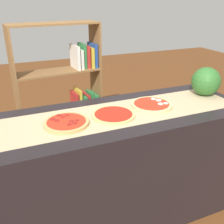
{
  "coord_description": "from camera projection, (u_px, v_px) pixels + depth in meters",
  "views": [
    {
      "loc": [
        -0.64,
        -1.53,
        1.67
      ],
      "look_at": [
        0.0,
        0.0,
        0.93
      ],
      "focal_mm": 41.47,
      "sensor_mm": 36.0,
      "label": 1
    }
  ],
  "objects": [
    {
      "name": "bookshelf",
      "position": [
        70.0,
        92.0,
        2.84
      ],
      "size": [
        0.92,
        0.37,
        1.44
      ],
      "color": "brown",
      "rests_on": "ground_plane"
    },
    {
      "name": "watermelon",
      "position": [
        206.0,
        81.0,
        2.14
      ],
      "size": [
        0.24,
        0.24,
        0.24
      ],
      "primitive_type": "sphere",
      "color": "#2D6628",
      "rests_on": "counter"
    },
    {
      "name": "pizza_plain_1",
      "position": [
        113.0,
        115.0,
        1.8
      ],
      "size": [
        0.3,
        0.3,
        0.02
      ],
      "color": "#DBB26B",
      "rests_on": "parchment_paper"
    },
    {
      "name": "counter",
      "position": [
        112.0,
        168.0,
        2.01
      ],
      "size": [
        2.07,
        0.7,
        0.91
      ],
      "primitive_type": "cube",
      "color": "black",
      "rests_on": "ground_plane"
    },
    {
      "name": "pizza_mozzarella_2",
      "position": [
        151.0,
        105.0,
        1.96
      ],
      "size": [
        0.31,
        0.31,
        0.03
      ],
      "color": "#E5C17F",
      "rests_on": "parchment_paper"
    },
    {
      "name": "parchment_paper",
      "position": [
        112.0,
        114.0,
        1.82
      ],
      "size": [
        1.93,
        0.43,
        0.0
      ],
      "primitive_type": "cube",
      "color": "tan",
      "rests_on": "counter"
    },
    {
      "name": "pizza_pepperoni_0",
      "position": [
        66.0,
        123.0,
        1.68
      ],
      "size": [
        0.29,
        0.29,
        0.03
      ],
      "color": "tan",
      "rests_on": "parchment_paper"
    },
    {
      "name": "ground_plane",
      "position": [
        112.0,
        212.0,
        2.2
      ],
      "size": [
        12.0,
        12.0,
        0.0
      ],
      "primitive_type": "plane",
      "color": "brown"
    }
  ]
}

